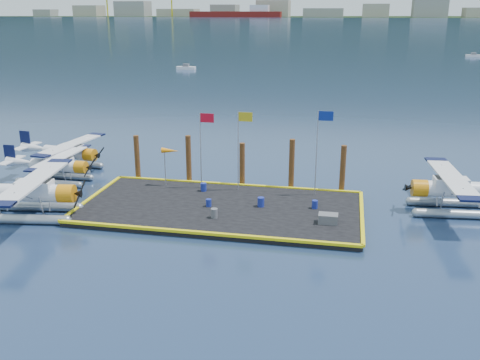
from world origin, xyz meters
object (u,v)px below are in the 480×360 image
object	(u,v)px
flagpole_blue	(320,141)
piling_3	(292,166)
windsock	(170,152)
seaplane_d	(456,192)
drum_2	(261,202)
seaplane_c	(68,154)
piling_0	(137,159)
seaplane_a	(30,195)
drum_0	(209,203)
piling_1	(189,161)
drum_3	(214,213)
piling_4	(343,170)
crate	(328,219)
piling_2	(242,166)
drum_4	(315,204)
seaplane_b	(57,167)
flagpole_red	(203,139)
drum_5	(204,187)
flagpole_yellow	(241,139)

from	to	relation	value
flagpole_blue	piling_3	bearing A→B (deg)	143.93
windsock	piling_3	size ratio (longest dim) A/B	0.73
seaplane_d	drum_2	size ratio (longest dim) A/B	14.88
seaplane_c	seaplane_d	xyz separation A→B (m)	(32.54, -4.44, 0.15)
drum_2	piling_3	world-z (taller)	piling_3
piling_3	piling_0	bearing A→B (deg)	180.00
windsock	seaplane_a	bearing A→B (deg)	-135.71
drum_0	piling_1	xyz separation A→B (m)	(-3.16, 5.67, 1.42)
seaplane_a	drum_3	size ratio (longest dim) A/B	16.11
seaplane_a	piling_4	distance (m)	23.21
crate	piling_2	xyz separation A→B (m)	(-7.25, 7.15, 1.18)
windsock	drum_4	bearing A→B (deg)	-14.08
seaplane_b	crate	xyz separation A→B (m)	(22.75, -5.54, -0.61)
flagpole_red	flagpole_blue	distance (m)	8.99
seaplane_a	drum_3	xyz separation A→B (m)	(12.88, 1.47, -0.90)
seaplane_a	seaplane_c	bearing A→B (deg)	-172.35
crate	flagpole_blue	size ratio (longest dim) A/B	0.20
drum_5	piling_1	distance (m)	3.38
flagpole_red	piling_1	bearing A→B (deg)	136.85
seaplane_b	flagpole_red	size ratio (longest dim) A/B	1.43
drum_3	seaplane_a	bearing A→B (deg)	-173.47
seaplane_c	piling_3	world-z (taller)	piling_3
drum_2	piling_3	xyz separation A→B (m)	(1.65, 4.93, 1.41)
seaplane_d	crate	size ratio (longest dim) A/B	7.93
seaplane_a	windsock	xyz separation A→B (m)	(7.78, 7.59, 1.59)
piling_1	piling_2	world-z (taller)	piling_1
seaplane_b	seaplane_d	size ratio (longest dim) A/B	0.84
drum_5	piling_0	distance (m)	6.96
drum_3	flagpole_red	distance (m)	7.51
seaplane_b	piling_3	distance (m)	19.58
drum_0	piling_3	xyz separation A→B (m)	(5.34, 5.67, 1.47)
flagpole_blue	windsock	bearing A→B (deg)	180.00
seaplane_d	crate	distance (m)	10.05
seaplane_d	windsock	bearing A→B (deg)	82.82
windsock	drum_2	bearing A→B (deg)	-22.93
drum_2	crate	distance (m)	5.37
drum_2	drum_3	xyz separation A→B (m)	(-2.78, -2.78, -0.01)
seaplane_c	drum_4	xyz separation A→B (m)	(22.71, -6.66, -0.72)
drum_5	piling_4	xyz separation A→B (m)	(10.60, 2.43, 1.28)
crate	flagpole_blue	xyz separation A→B (m)	(-1.05, 5.55, 3.96)
seaplane_c	flagpole_blue	world-z (taller)	flagpole_blue
seaplane_c	flagpole_yellow	xyz separation A→B (m)	(16.72, -3.72, 3.09)
seaplane_c	piling_2	size ratio (longest dim) A/B	2.43
seaplane_d	crate	world-z (taller)	seaplane_d
seaplane_c	seaplane_d	bearing A→B (deg)	89.63
drum_5	seaplane_d	bearing A→B (deg)	0.36
crate	piling_3	xyz separation A→B (m)	(-3.25, 7.15, 1.43)
crate	flagpole_blue	distance (m)	6.90
seaplane_c	piling_4	size ratio (longest dim) A/B	2.31
seaplane_c	drum_0	bearing A→B (deg)	70.21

